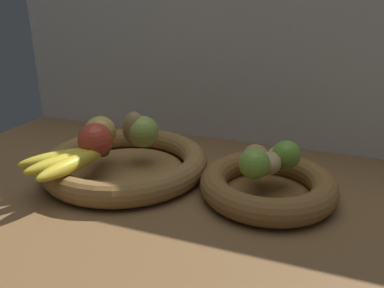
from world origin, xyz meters
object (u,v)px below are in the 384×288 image
object	(u,v)px
fruit_bowl_right	(268,186)
lime_near	(254,164)
potato_back	(282,157)
fruit_bowl_left	(126,163)
banana_bunch_front	(68,160)
apple_golden_left	(100,132)
potato_large	(269,163)
pear_brown	(134,129)
apple_green_back	(143,132)
lime_far	(286,155)
potato_oblong	(256,156)
apple_red_front	(96,140)

from	to	relation	value
fruit_bowl_right	lime_near	world-z (taller)	lime_near
lime_near	potato_back	bearing A→B (deg)	61.02
fruit_bowl_left	banana_bunch_front	distance (cm)	14.47
fruit_bowl_left	lime_near	size ratio (longest dim) A/B	6.22
apple_golden_left	lime_near	size ratio (longest dim) A/B	1.21
fruit_bowl_right	potato_large	bearing A→B (deg)	90.00
pear_brown	potato_back	xyz separation A→B (cm)	(34.72, -0.22, -2.00)
apple_green_back	potato_large	world-z (taller)	apple_green_back
pear_brown	lime_far	size ratio (longest dim) A/B	1.41
potato_back	lime_near	world-z (taller)	lime_near
fruit_bowl_right	lime_far	distance (cm)	7.39
fruit_bowl_right	lime_far	xyz separation A→B (cm)	(2.76, 3.55, 5.87)
pear_brown	lime_far	bearing A→B (deg)	-1.13
potato_oblong	lime_far	bearing A→B (deg)	9.25
apple_green_back	lime_far	xyz separation A→B (cm)	(33.41, -0.80, -0.74)
lime_far	potato_back	bearing A→B (deg)	152.74
banana_bunch_front	lime_far	xyz separation A→B (cm)	(42.14, 15.88, 1.33)
fruit_bowl_right	potato_oblong	xyz separation A→B (cm)	(-3.30, 2.57, 5.11)
fruit_bowl_left	apple_golden_left	size ratio (longest dim) A/B	5.13
potato_back	potato_large	bearing A→B (deg)	-114.44
apple_green_back	lime_far	bearing A→B (deg)	-1.36
fruit_bowl_left	fruit_bowl_right	size ratio (longest dim) A/B	1.37
potato_oblong	lime_near	size ratio (longest dim) A/B	1.23
apple_golden_left	banana_bunch_front	bearing A→B (deg)	-87.34
fruit_bowl_right	potato_oblong	world-z (taller)	potato_oblong
apple_red_front	lime_near	distance (cm)	35.21
fruit_bowl_left	lime_far	size ratio (longest dim) A/B	6.44
fruit_bowl_left	apple_red_front	bearing A→B (deg)	-130.46
lime_near	apple_red_front	bearing A→B (deg)	-177.71
apple_red_front	lime_near	world-z (taller)	apple_red_front
apple_red_front	apple_golden_left	xyz separation A→B (cm)	(-2.43, 5.53, -0.11)
pear_brown	potato_oblong	xyz separation A→B (cm)	(29.59, -1.69, -1.98)
fruit_bowl_left	apple_green_back	distance (cm)	8.36
fruit_bowl_right	fruit_bowl_left	bearing A→B (deg)	180.00
potato_back	pear_brown	bearing A→B (deg)	179.63
apple_green_back	banana_bunch_front	world-z (taller)	apple_green_back
potato_large	lime_far	distance (cm)	4.58
lime_far	fruit_bowl_right	bearing A→B (deg)	-127.87
apple_golden_left	potato_back	world-z (taller)	apple_golden_left
apple_red_front	banana_bunch_front	bearing A→B (deg)	-103.97
fruit_bowl_right	banana_bunch_front	distance (cm)	41.50
potato_oblong	lime_near	xyz separation A→B (cm)	(0.93, -6.12, 0.86)
fruit_bowl_left	pear_brown	distance (cm)	8.30
apple_golden_left	banana_bunch_front	distance (cm)	13.08
pear_brown	potato_large	distance (cm)	33.23
potato_large	potato_back	bearing A→B (deg)	65.56
lime_near	lime_far	world-z (taller)	lime_near
lime_near	lime_far	distance (cm)	8.77
potato_large	pear_brown	bearing A→B (deg)	172.63
potato_large	banana_bunch_front	bearing A→B (deg)	-162.62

